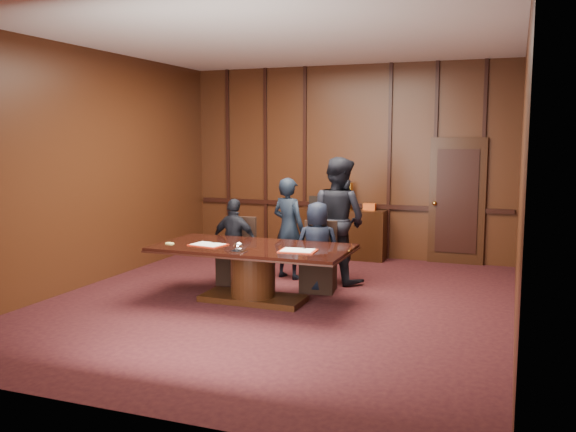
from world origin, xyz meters
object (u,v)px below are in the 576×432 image
Objects in this scene: signatory_left at (235,242)px; witness_right at (338,220)px; sideboard at (342,232)px; signatory_right at (317,247)px; conference_table at (253,264)px; witness_left at (288,228)px.

witness_right is at bearing -149.63° from signatory_left.
sideboard is at bearing -52.19° from witness_right.
signatory_left is 1.00× the size of signatory_right.
witness_right reaches higher than conference_table.
signatory_right is 0.79m from witness_right.
conference_table is 2.02× the size of signatory_left.
conference_table is at bearing 132.32° from signatory_left.
witness_left is at bearing -100.65° from sideboard.
signatory_right is at bearing -176.78° from signatory_left.
signatory_right is 0.82× the size of witness_left.
sideboard reaches higher than signatory_right.
witness_right is at bearing -76.45° from sideboard.
sideboard is 1.23× the size of signatory_right.
sideboard is 2.71m from signatory_left.
sideboard is 1.92m from witness_left.
signatory_right reaches higher than signatory_left.
witness_left is at bearing 28.39° from witness_right.
witness_right reaches higher than sideboard.
sideboard reaches higher than conference_table.
conference_table is 1.04m from signatory_right.
signatory_left is at bearing -110.89° from sideboard.
conference_table is 1.75m from witness_right.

